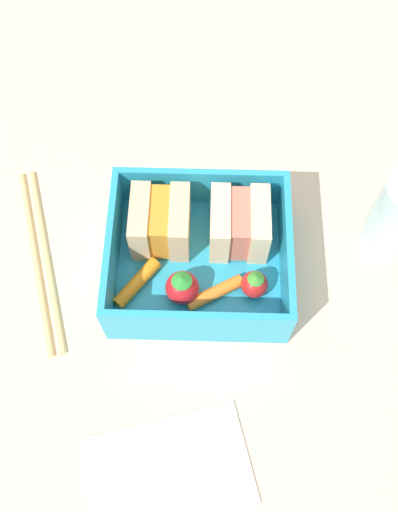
% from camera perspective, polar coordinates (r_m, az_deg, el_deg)
% --- Properties ---
extents(ground_plane, '(1.20, 1.20, 0.02)m').
position_cam_1_polar(ground_plane, '(0.56, -0.00, -1.66)').
color(ground_plane, beige).
extents(bento_tray, '(0.16, 0.14, 0.01)m').
position_cam_1_polar(bento_tray, '(0.54, -0.00, -0.96)').
color(bento_tray, '#2899BC').
rests_on(bento_tray, ground_plane).
extents(bento_rim, '(0.16, 0.14, 0.05)m').
position_cam_1_polar(bento_rim, '(0.51, -0.00, 0.47)').
color(bento_rim, '#2899BC').
rests_on(bento_rim, bento_tray).
extents(sandwich_left, '(0.05, 0.06, 0.05)m').
position_cam_1_polar(sandwich_left, '(0.53, -3.86, 3.38)').
color(sandwich_left, '#DDB987').
rests_on(sandwich_left, bento_tray).
extents(sandwich_center_left, '(0.05, 0.06, 0.05)m').
position_cam_1_polar(sandwich_center_left, '(0.53, 4.03, 3.19)').
color(sandwich_center_left, beige).
rests_on(sandwich_center_left, bento_tray).
extents(carrot_stick_left, '(0.04, 0.05, 0.01)m').
position_cam_1_polar(carrot_stick_left, '(0.52, -6.24, -2.68)').
color(carrot_stick_left, orange).
rests_on(carrot_stick_left, bento_tray).
extents(strawberry_left, '(0.03, 0.03, 0.04)m').
position_cam_1_polar(strawberry_left, '(0.51, -1.69, -3.14)').
color(strawberry_left, red).
rests_on(strawberry_left, bento_tray).
extents(carrot_stick_far_left, '(0.05, 0.04, 0.01)m').
position_cam_1_polar(carrot_stick_far_left, '(0.52, 1.59, -3.69)').
color(carrot_stick_far_left, orange).
rests_on(carrot_stick_far_left, bento_tray).
extents(strawberry_far_left, '(0.02, 0.02, 0.03)m').
position_cam_1_polar(strawberry_far_left, '(0.51, 5.58, -2.79)').
color(strawberry_far_left, red).
rests_on(strawberry_far_left, bento_tray).
extents(chopstick_pair, '(0.07, 0.20, 0.01)m').
position_cam_1_polar(chopstick_pair, '(0.57, -15.55, -0.04)').
color(chopstick_pair, '#DBAF6D').
rests_on(chopstick_pair, ground_plane).
extents(folded_napkin, '(0.15, 0.12, 0.00)m').
position_cam_1_polar(folded_napkin, '(0.50, -3.14, -20.64)').
color(folded_napkin, white).
rests_on(folded_napkin, ground_plane).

